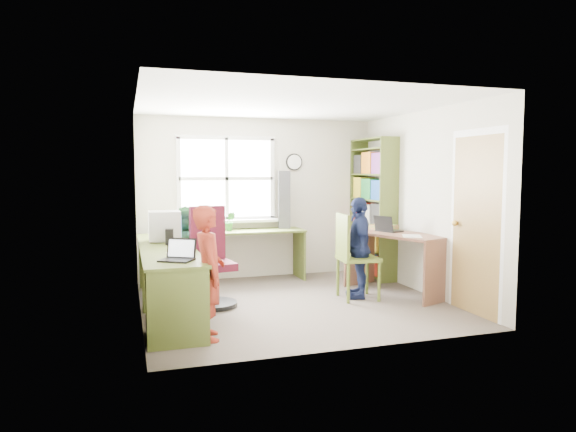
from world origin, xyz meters
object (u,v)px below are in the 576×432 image
object	(u,v)px
wooden_chair	(352,253)
crt_monitor	(165,226)
laptop_right	(387,228)
l_desk	(188,278)
cd_tower	(284,200)
person_green	(187,252)
person_navy	(359,248)
bookshelf	(373,211)
potted_plant	(230,221)
swivel_chair	(211,263)
right_desk	(397,250)
laptop_left	(179,255)
person_red	(209,272)

from	to	relation	value
wooden_chair	crt_monitor	size ratio (longest dim) A/B	2.78
wooden_chair	laptop_right	size ratio (longest dim) A/B	2.78
l_desk	cd_tower	world-z (taller)	cd_tower
l_desk	person_green	world-z (taller)	person_green
person_green	crt_monitor	bearing A→B (deg)	108.52
laptop_right	person_navy	xyz separation A→B (m)	(-0.53, -0.25, -0.21)
bookshelf	crt_monitor	xyz separation A→B (m)	(-3.14, -0.62, -0.06)
potted_plant	person_green	xyz separation A→B (m)	(-0.69, -0.67, -0.31)
l_desk	person_green	distance (m)	1.05
l_desk	swivel_chair	world-z (taller)	swivel_chair
l_desk	right_desk	distance (m)	2.79
swivel_chair	laptop_right	size ratio (longest dim) A/B	3.05
laptop_right	person_navy	world-z (taller)	person_navy
laptop_left	potted_plant	xyz separation A→B (m)	(0.95, 2.27, 0.09)
l_desk	laptop_left	world-z (taller)	laptop_left
right_desk	cd_tower	world-z (taller)	cd_tower
swivel_chair	l_desk	bearing A→B (deg)	-132.96
cd_tower	right_desk	bearing A→B (deg)	-38.70
l_desk	crt_monitor	bearing A→B (deg)	101.90
potted_plant	person_green	bearing A→B (deg)	-135.80
person_green	person_navy	world-z (taller)	person_navy
laptop_right	l_desk	bearing A→B (deg)	81.52
l_desk	crt_monitor	xyz separation A→B (m)	(-0.18, 0.85, 0.48)
swivel_chair	person_red	distance (m)	1.27
laptop_left	potted_plant	world-z (taller)	potted_plant
crt_monitor	swivel_chair	bearing A→B (deg)	-32.28
laptop_right	wooden_chair	bearing A→B (deg)	94.67
wooden_chair	cd_tower	distance (m)	1.69
potted_plant	person_navy	bearing A→B (deg)	-44.77
swivel_chair	person_red	size ratio (longest dim) A/B	0.92
crt_monitor	laptop_right	world-z (taller)	crt_monitor
l_desk	person_navy	world-z (taller)	person_navy
swivel_chair	person_navy	xyz separation A→B (m)	(1.85, -0.19, 0.13)
person_red	person_green	xyz separation A→B (m)	(-0.00, 1.76, -0.06)
laptop_right	swivel_chair	bearing A→B (deg)	71.09
right_desk	crt_monitor	world-z (taller)	crt_monitor
crt_monitor	potted_plant	xyz separation A→B (m)	(0.98, 0.85, -0.05)
wooden_chair	cd_tower	size ratio (longest dim) A/B	1.25
person_green	swivel_chair	bearing A→B (deg)	-170.33
bookshelf	laptop_left	size ratio (longest dim) A/B	5.41
l_desk	laptop_right	bearing A→B (deg)	11.89
right_desk	laptop_left	bearing A→B (deg)	177.73
laptop_right	person_green	world-z (taller)	person_green
bookshelf	person_navy	world-z (taller)	bookshelf
crt_monitor	person_navy	world-z (taller)	person_navy
wooden_chair	person_green	size ratio (longest dim) A/B	0.93
potted_plant	laptop_left	bearing A→B (deg)	-112.73
wooden_chair	crt_monitor	bearing A→B (deg)	170.28
l_desk	cd_tower	xyz separation A→B (m)	(1.65, 1.79, 0.73)
right_desk	swivel_chair	bearing A→B (deg)	156.74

